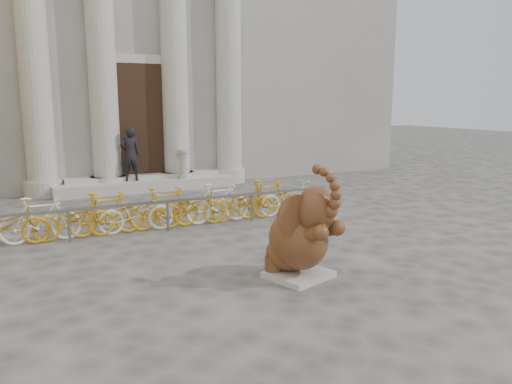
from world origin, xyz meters
name	(u,v)px	position (x,y,z in m)	size (l,w,h in m)	color
ground	(282,277)	(0.00, 0.00, 0.00)	(80.00, 80.00, 0.00)	#474442
classical_building	(109,27)	(0.00, 14.93, 5.98)	(22.00, 10.70, 12.00)	gray
entrance_steps	(147,185)	(0.00, 9.40, 0.18)	(6.00, 1.20, 0.36)	#A8A59E
elephant_statue	(301,237)	(0.26, -0.17, 0.72)	(1.31, 1.56, 1.97)	#A8A59E
bike_rack	(165,208)	(-0.89, 4.08, 0.50)	(8.60, 0.53, 1.00)	slate
pedestrian	(130,154)	(-0.52, 9.35, 1.25)	(0.65, 0.43, 1.78)	black
balustrade_post	(184,165)	(1.24, 9.10, 0.82)	(0.41, 0.41, 1.00)	#A8A59E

